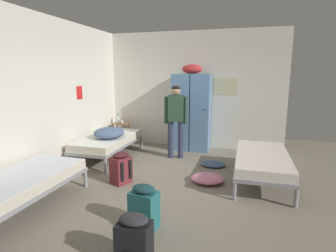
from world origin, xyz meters
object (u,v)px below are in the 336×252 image
bedding_heap (109,133)px  bed_left_front (20,184)px  person_traveler (176,115)px  clothes_pile_pink (207,178)px  bed_left_rear (108,141)px  shelf_unit (121,131)px  backpack_teal (144,208)px  locker_bank (191,111)px  backpack_black (134,243)px  clothes_pile_denim (213,164)px  backpack_maroon (121,168)px  lotion_bottle (122,121)px  water_bottle (118,119)px  bed_right (262,160)px

bedding_heap → bed_left_front: bearing=-92.8°
person_traveler → clothes_pile_pink: size_ratio=2.81×
bedding_heap → bed_left_rear: bearing=126.1°
shelf_unit → backpack_teal: shelf_unit is taller
locker_bank → backpack_black: 4.38m
shelf_unit → clothes_pile_denim: shelf_unit is taller
bed_left_rear → shelf_unit: bearing=102.3°
shelf_unit → clothes_pile_denim: bearing=-23.3°
shelf_unit → backpack_maroon: (1.16, -2.41, -0.09)m
bed_left_front → person_traveler: size_ratio=1.19×
lotion_bottle → backpack_maroon: 2.64m
bed_left_front → backpack_black: 2.05m
shelf_unit → clothes_pile_denim: size_ratio=1.14×
locker_bank → bed_left_rear: (-1.65, -1.17, -0.59)m
person_traveler → backpack_teal: (0.33, -2.86, -0.70)m
clothes_pile_pink → bed_left_rear: bearing=160.3°
water_bottle → shelf_unit: bearing=-14.0°
backpack_maroon → person_traveler: bearing=71.7°
backpack_black → clothes_pile_pink: backpack_black is taller
backpack_black → clothes_pile_pink: (0.39, 2.31, -0.19)m
bed_left_rear → lotion_bottle: size_ratio=13.97×
bed_right → clothes_pile_pink: bed_right is taller
backpack_black → clothes_pile_denim: backpack_black is taller
bed_left_rear → backpack_black: size_ratio=3.45×
bed_left_rear → water_bottle: bearing=105.8°
shelf_unit → water_bottle: 0.34m
bed_left_front → backpack_black: size_ratio=3.45×
bed_right → water_bottle: size_ratio=7.89×
backpack_black → backpack_maroon: (-1.04, 1.88, 0.00)m
backpack_maroon → clothes_pile_pink: backpack_maroon is taller
bed_left_rear → lotion_bottle: lotion_bottle is taller
backpack_teal → backpack_maroon: 1.49m
backpack_teal → clothes_pile_denim: backpack_teal is taller
bed_left_front → backpack_black: bearing=-18.1°
person_traveler → lotion_bottle: size_ratio=11.75×
water_bottle → clothes_pile_pink: water_bottle is taller
water_bottle → backpack_maroon: water_bottle is taller
bed_right → bed_left_rear: bearing=171.5°
locker_bank → bed_right: size_ratio=1.09×
shelf_unit → water_bottle: water_bottle is taller
person_traveler → bed_left_front: bearing=-116.7°
bed_left_rear → person_traveler: 1.61m
locker_bank → person_traveler: locker_bank is taller
locker_bank → backpack_teal: (0.14, -3.64, -0.71)m
bed_right → backpack_maroon: (-2.33, -0.78, -0.12)m
water_bottle → backpack_maroon: (1.24, -2.43, -0.42)m
locker_bank → bed_left_rear: 2.10m
bed_left_front → locker_bank: bearing=65.9°
bed_right → bed_left_front: same height
bed_left_rear → lotion_bottle: bearing=99.2°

